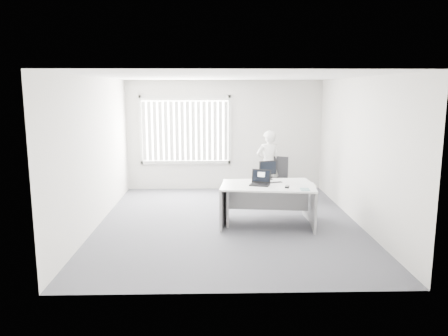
{
  "coord_description": "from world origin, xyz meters",
  "views": [
    {
      "loc": [
        -0.3,
        -8.19,
        2.56
      ],
      "look_at": [
        -0.08,
        0.15,
        1.06
      ],
      "focal_mm": 35.0,
      "sensor_mm": 36.0,
      "label": 1
    }
  ],
  "objects_px": {
    "desk_near": "(268,198)",
    "desk_far": "(268,193)",
    "office_chair": "(278,185)",
    "person": "(268,164)",
    "monitor": "(268,170)",
    "laptop": "(260,178)"
  },
  "relations": [
    {
      "from": "desk_far",
      "to": "monitor",
      "type": "xyz_separation_m",
      "value": [
        0.03,
        0.3,
        0.41
      ]
    },
    {
      "from": "desk_near",
      "to": "laptop",
      "type": "bearing_deg",
      "value": 163.89
    },
    {
      "from": "office_chair",
      "to": "laptop",
      "type": "distance_m",
      "value": 2.44
    },
    {
      "from": "desk_far",
      "to": "person",
      "type": "relative_size",
      "value": 1.09
    },
    {
      "from": "person",
      "to": "monitor",
      "type": "height_order",
      "value": "person"
    },
    {
      "from": "desk_near",
      "to": "monitor",
      "type": "height_order",
      "value": "monitor"
    },
    {
      "from": "desk_far",
      "to": "laptop",
      "type": "bearing_deg",
      "value": -124.63
    },
    {
      "from": "office_chair",
      "to": "monitor",
      "type": "distance_m",
      "value": 1.81
    },
    {
      "from": "desk_far",
      "to": "monitor",
      "type": "relative_size",
      "value": 4.58
    },
    {
      "from": "office_chair",
      "to": "person",
      "type": "height_order",
      "value": "person"
    },
    {
      "from": "desk_near",
      "to": "desk_far",
      "type": "relative_size",
      "value": 1.05
    },
    {
      "from": "desk_near",
      "to": "monitor",
      "type": "relative_size",
      "value": 4.8
    },
    {
      "from": "monitor",
      "to": "desk_near",
      "type": "bearing_deg",
      "value": -116.9
    },
    {
      "from": "desk_far",
      "to": "office_chair",
      "type": "relative_size",
      "value": 1.79
    },
    {
      "from": "person",
      "to": "desk_far",
      "type": "bearing_deg",
      "value": 72.54
    },
    {
      "from": "desk_near",
      "to": "office_chair",
      "type": "relative_size",
      "value": 1.88
    },
    {
      "from": "desk_far",
      "to": "person",
      "type": "distance_m",
      "value": 2.07
    },
    {
      "from": "desk_near",
      "to": "person",
      "type": "bearing_deg",
      "value": 89.76
    },
    {
      "from": "monitor",
      "to": "laptop",
      "type": "bearing_deg",
      "value": -130.18
    },
    {
      "from": "desk_near",
      "to": "laptop",
      "type": "xyz_separation_m",
      "value": [
        -0.15,
        0.06,
        0.36
      ]
    },
    {
      "from": "desk_near",
      "to": "person",
      "type": "height_order",
      "value": "person"
    },
    {
      "from": "person",
      "to": "laptop",
      "type": "height_order",
      "value": "person"
    }
  ]
}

